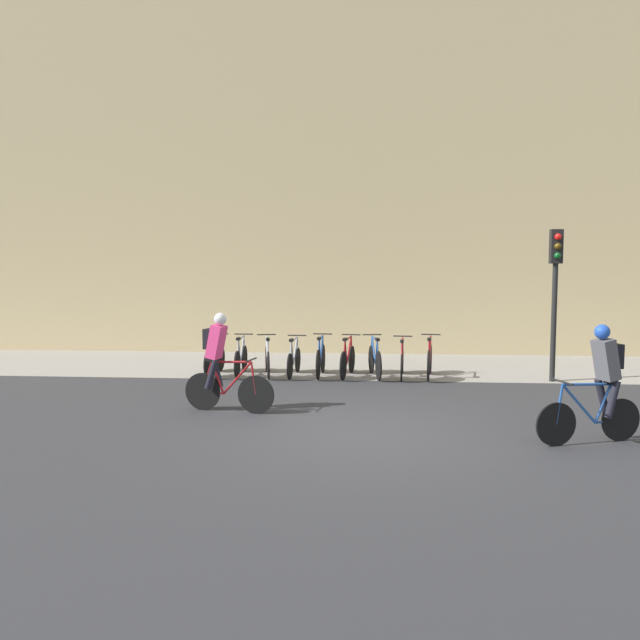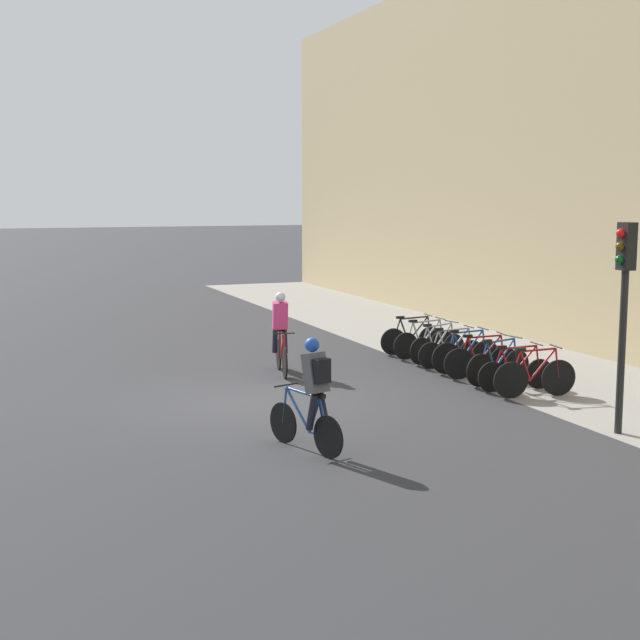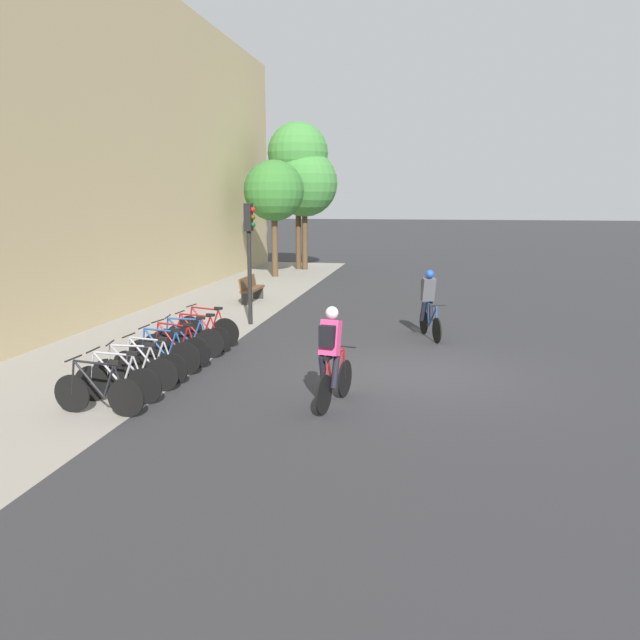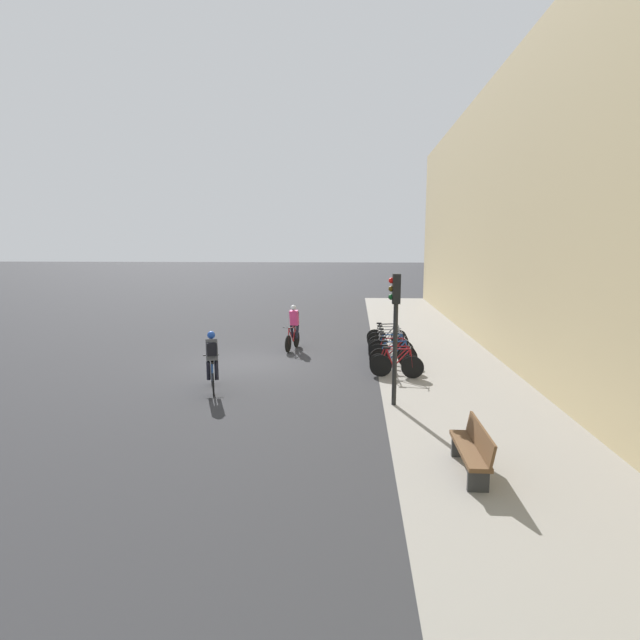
# 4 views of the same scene
# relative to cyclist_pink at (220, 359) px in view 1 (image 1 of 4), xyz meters

# --- Properties ---
(ground) EXTENTS (200.00, 200.00, 0.00)m
(ground) POSITION_rel_cyclist_pink_xyz_m (2.50, -1.30, -0.95)
(ground) COLOR #2B2B2D
(kerb_strip) EXTENTS (44.00, 4.50, 0.01)m
(kerb_strip) POSITION_rel_cyclist_pink_xyz_m (2.50, 5.45, -0.94)
(kerb_strip) COLOR gray
(kerb_strip) RESTS_ON ground
(building_facade) EXTENTS (44.00, 0.60, 10.65)m
(building_facade) POSITION_rel_cyclist_pink_xyz_m (2.50, 8.00, 4.38)
(building_facade) COLOR tan
(building_facade) RESTS_ON ground
(cyclist_pink) EXTENTS (1.69, 0.56, 1.78)m
(cyclist_pink) POSITION_rel_cyclist_pink_xyz_m (0.00, 0.00, 0.00)
(cyclist_pink) COLOR black
(cyclist_pink) RESTS_ON ground
(cyclist_grey) EXTENTS (1.66, 0.66, 1.76)m
(cyclist_grey) POSITION_rel_cyclist_pink_xyz_m (6.07, -1.57, -0.00)
(cyclist_grey) COLOR black
(cyclist_grey) RESTS_ON ground
(parked_bike_0) EXTENTS (0.46, 1.66, 0.96)m
(parked_bike_0) POSITION_rel_cyclist_pink_xyz_m (-1.04, 3.76, -0.55)
(parked_bike_0) COLOR black
(parked_bike_0) RESTS_ON ground
(parked_bike_1) EXTENTS (0.46, 1.65, 0.96)m
(parked_bike_1) POSITION_rel_cyclist_pink_xyz_m (-0.40, 3.76, -0.55)
(parked_bike_1) COLOR black
(parked_bike_1) RESTS_ON ground
(parked_bike_2) EXTENTS (0.50, 1.61, 0.95)m
(parked_bike_2) POSITION_rel_cyclist_pink_xyz_m (0.25, 3.76, -0.56)
(parked_bike_2) COLOR black
(parked_bike_2) RESTS_ON ground
(parked_bike_3) EXTENTS (0.46, 1.62, 0.94)m
(parked_bike_3) POSITION_rel_cyclist_pink_xyz_m (0.89, 3.76, -0.57)
(parked_bike_3) COLOR black
(parked_bike_3) RESTS_ON ground
(parked_bike_4) EXTENTS (0.46, 1.65, 0.98)m
(parked_bike_4) POSITION_rel_cyclist_pink_xyz_m (1.53, 3.76, -0.54)
(parked_bike_4) COLOR black
(parked_bike_4) RESTS_ON ground
(parked_bike_5) EXTENTS (0.46, 1.67, 0.97)m
(parked_bike_5) POSITION_rel_cyclist_pink_xyz_m (2.17, 3.76, -0.55)
(parked_bike_5) COLOR black
(parked_bike_5) RESTS_ON ground
(parked_bike_6) EXTENTS (0.46, 1.66, 0.97)m
(parked_bike_6) POSITION_rel_cyclist_pink_xyz_m (2.81, 3.76, -0.54)
(parked_bike_6) COLOR black
(parked_bike_6) RESTS_ON ground
(parked_bike_7) EXTENTS (0.46, 1.66, 0.94)m
(parked_bike_7) POSITION_rel_cyclist_pink_xyz_m (3.46, 3.76, -0.56)
(parked_bike_7) COLOR black
(parked_bike_7) RESTS_ON ground
(parked_bike_8) EXTENTS (0.46, 1.69, 0.99)m
(parked_bike_8) POSITION_rel_cyclist_pink_xyz_m (4.10, 3.76, -0.53)
(parked_bike_8) COLOR black
(parked_bike_8) RESTS_ON ground
(traffic_light_pole) EXTENTS (0.26, 0.30, 3.43)m
(traffic_light_pole) POSITION_rel_cyclist_pink_xyz_m (6.83, 3.47, 1.44)
(traffic_light_pole) COLOR black
(traffic_light_pole) RESTS_ON ground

